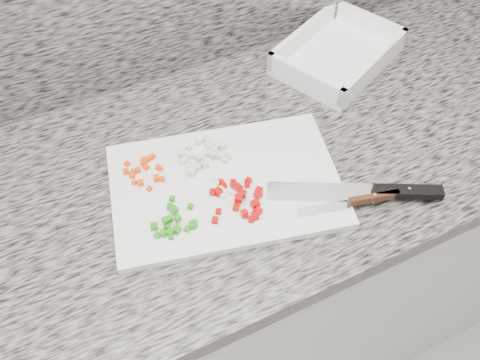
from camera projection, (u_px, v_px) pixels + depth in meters
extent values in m
cube|color=silver|center=(208.00, 287.00, 1.39)|extent=(3.92, 0.62, 0.86)
cube|color=slate|center=(198.00, 179.00, 1.04)|extent=(3.96, 0.64, 0.04)
cube|color=white|center=(226.00, 185.00, 1.00)|extent=(0.48, 0.37, 0.01)
cube|color=#F64005|center=(127.00, 164.00, 1.02)|extent=(0.01, 0.01, 0.01)
cube|color=#F64005|center=(143.00, 159.00, 1.02)|extent=(0.01, 0.01, 0.01)
cube|color=#F64005|center=(158.00, 167.00, 1.01)|extent=(0.01, 0.01, 0.01)
cube|color=#F64005|center=(148.00, 159.00, 1.02)|extent=(0.01, 0.01, 0.01)
cube|color=#F64005|center=(137.00, 170.00, 1.01)|extent=(0.01, 0.01, 0.01)
cube|color=#F64005|center=(146.00, 167.00, 1.01)|extent=(0.01, 0.01, 0.01)
cube|color=#F64005|center=(138.00, 170.00, 1.01)|extent=(0.01, 0.01, 0.01)
cube|color=#F64005|center=(132.00, 175.00, 1.00)|extent=(0.01, 0.01, 0.01)
cube|color=#F64005|center=(162.00, 179.00, 0.99)|extent=(0.01, 0.01, 0.01)
cube|color=#F64005|center=(141.00, 183.00, 0.99)|extent=(0.01, 0.01, 0.01)
cube|color=#F64005|center=(149.00, 189.00, 0.98)|extent=(0.01, 0.01, 0.01)
cube|color=#F64005|center=(143.00, 163.00, 1.02)|extent=(0.01, 0.01, 0.01)
cube|color=#F64005|center=(126.00, 171.00, 1.00)|extent=(0.01, 0.01, 0.01)
cube|color=#F64005|center=(157.00, 178.00, 0.99)|extent=(0.01, 0.01, 0.01)
cube|color=#F64005|center=(152.00, 156.00, 1.03)|extent=(0.01, 0.01, 0.01)
cube|color=#F64005|center=(161.00, 168.00, 1.01)|extent=(0.01, 0.01, 0.01)
cube|color=#F64005|center=(133.00, 171.00, 1.00)|extent=(0.01, 0.01, 0.01)
cube|color=#F64005|center=(145.00, 161.00, 1.02)|extent=(0.01, 0.01, 0.01)
cube|color=#F64005|center=(134.00, 182.00, 0.99)|extent=(0.01, 0.01, 0.01)
cube|color=beige|center=(222.00, 145.00, 1.04)|extent=(0.01, 0.01, 0.01)
cube|color=beige|center=(225.00, 160.00, 1.02)|extent=(0.01, 0.01, 0.01)
cube|color=beige|center=(207.00, 144.00, 1.05)|extent=(0.01, 0.01, 0.01)
cube|color=beige|center=(208.00, 153.00, 1.03)|extent=(0.02, 0.02, 0.01)
cube|color=beige|center=(192.00, 166.00, 1.01)|extent=(0.02, 0.02, 0.01)
cube|color=beige|center=(211.00, 142.00, 1.05)|extent=(0.01, 0.01, 0.01)
cube|color=beige|center=(182.00, 154.00, 1.03)|extent=(0.01, 0.01, 0.01)
cube|color=beige|center=(214.00, 150.00, 1.03)|extent=(0.02, 0.02, 0.01)
cube|color=beige|center=(205.00, 164.00, 1.01)|extent=(0.01, 0.01, 0.01)
cube|color=beige|center=(222.00, 156.00, 1.02)|extent=(0.02, 0.02, 0.01)
cube|color=beige|center=(191.00, 172.00, 1.00)|extent=(0.02, 0.02, 0.01)
cube|color=beige|center=(198.00, 142.00, 1.05)|extent=(0.01, 0.01, 0.01)
cube|color=beige|center=(198.00, 167.00, 1.01)|extent=(0.02, 0.02, 0.01)
cube|color=beige|center=(197.00, 157.00, 1.03)|extent=(0.01, 0.01, 0.01)
cube|color=beige|center=(191.00, 156.00, 1.03)|extent=(0.01, 0.01, 0.01)
cube|color=beige|center=(211.00, 146.00, 1.04)|extent=(0.01, 0.01, 0.01)
cube|color=beige|center=(207.00, 140.00, 1.05)|extent=(0.02, 0.02, 0.01)
cube|color=beige|center=(213.00, 154.00, 1.02)|extent=(0.01, 0.01, 0.01)
cube|color=beige|center=(210.00, 148.00, 1.04)|extent=(0.01, 0.01, 0.01)
cube|color=beige|center=(185.00, 159.00, 1.02)|extent=(0.01, 0.01, 0.01)
cube|color=beige|center=(199.00, 158.00, 1.02)|extent=(0.01, 0.01, 0.01)
cube|color=beige|center=(193.00, 170.00, 1.00)|extent=(0.02, 0.02, 0.01)
cube|color=beige|center=(183.00, 161.00, 1.02)|extent=(0.01, 0.01, 0.01)
cube|color=beige|center=(212.00, 148.00, 1.04)|extent=(0.02, 0.02, 0.01)
cube|color=beige|center=(189.00, 148.00, 1.04)|extent=(0.01, 0.01, 0.01)
cube|color=beige|center=(218.00, 156.00, 1.03)|extent=(0.01, 0.01, 0.01)
cube|color=beige|center=(216.00, 147.00, 1.04)|extent=(0.01, 0.01, 0.01)
cube|color=beige|center=(229.00, 156.00, 1.03)|extent=(0.01, 0.01, 0.01)
cube|color=#21860C|center=(163.00, 233.00, 0.92)|extent=(0.02, 0.02, 0.01)
cube|color=#21860C|center=(169.00, 219.00, 0.93)|extent=(0.01, 0.01, 0.01)
cube|color=#21860C|center=(172.00, 199.00, 0.96)|extent=(0.01, 0.01, 0.01)
cube|color=#21860C|center=(176.00, 228.00, 0.92)|extent=(0.01, 0.01, 0.01)
cube|color=#21860C|center=(170.00, 206.00, 0.95)|extent=(0.01, 0.01, 0.01)
cube|color=#21860C|center=(178.00, 218.00, 0.93)|extent=(0.01, 0.01, 0.01)
cube|color=#21860C|center=(193.00, 225.00, 0.93)|extent=(0.02, 0.02, 0.01)
cube|color=#21860C|center=(194.00, 222.00, 0.93)|extent=(0.01, 0.01, 0.01)
cube|color=#21860C|center=(193.00, 224.00, 0.93)|extent=(0.01, 0.01, 0.01)
cube|color=#21860C|center=(170.00, 233.00, 0.92)|extent=(0.02, 0.02, 0.01)
cube|color=#21860C|center=(157.00, 235.00, 0.91)|extent=(0.01, 0.01, 0.01)
cube|color=#21860C|center=(154.00, 226.00, 0.92)|extent=(0.01, 0.01, 0.01)
cube|color=#21860C|center=(187.00, 229.00, 0.92)|extent=(0.01, 0.01, 0.01)
cube|color=#21860C|center=(167.00, 226.00, 0.93)|extent=(0.01, 0.01, 0.01)
cube|color=#21860C|center=(174.00, 210.00, 0.94)|extent=(0.02, 0.02, 0.01)
cube|color=#21860C|center=(171.00, 237.00, 0.91)|extent=(0.01, 0.01, 0.01)
cube|color=#21860C|center=(166.00, 220.00, 0.92)|extent=(0.01, 0.01, 0.01)
cube|color=#21860C|center=(177.00, 230.00, 0.92)|extent=(0.02, 0.02, 0.01)
cube|color=#21860C|center=(191.00, 206.00, 0.95)|extent=(0.01, 0.01, 0.01)
cube|color=#B70502|center=(259.00, 191.00, 0.97)|extent=(0.02, 0.02, 0.01)
cube|color=#B70502|center=(245.00, 215.00, 0.94)|extent=(0.01, 0.01, 0.01)
cube|color=#B70502|center=(238.00, 198.00, 0.95)|extent=(0.01, 0.01, 0.01)
cube|color=#B70502|center=(236.00, 207.00, 0.95)|extent=(0.02, 0.02, 0.01)
cube|color=#B70502|center=(251.00, 219.00, 0.93)|extent=(0.01, 0.01, 0.01)
cube|color=#B70502|center=(248.00, 181.00, 0.99)|extent=(0.01, 0.01, 0.01)
cube|color=#B70502|center=(234.00, 185.00, 0.98)|extent=(0.01, 0.01, 0.01)
cube|color=#B70502|center=(219.00, 211.00, 0.95)|extent=(0.01, 0.01, 0.01)
cube|color=#B70502|center=(258.00, 195.00, 0.97)|extent=(0.02, 0.02, 0.01)
cube|color=#B70502|center=(254.00, 213.00, 0.94)|extent=(0.01, 0.01, 0.01)
cube|color=#B70502|center=(239.00, 199.00, 0.95)|extent=(0.02, 0.02, 0.01)
cube|color=#B70502|center=(247.00, 185.00, 0.98)|extent=(0.01, 0.01, 0.01)
cube|color=#B70502|center=(221.00, 182.00, 0.99)|extent=(0.01, 0.01, 0.01)
cube|color=#B70502|center=(255.00, 216.00, 0.94)|extent=(0.01, 0.01, 0.01)
cube|color=#B70502|center=(255.00, 204.00, 0.95)|extent=(0.01, 0.01, 0.01)
cube|color=#B70502|center=(233.00, 183.00, 0.99)|extent=(0.01, 0.01, 0.01)
cube|color=#B70502|center=(218.00, 192.00, 0.97)|extent=(0.02, 0.02, 0.01)
cube|color=#B70502|center=(243.00, 194.00, 0.96)|extent=(0.02, 0.02, 0.01)
cube|color=#B70502|center=(256.00, 204.00, 0.95)|extent=(0.01, 0.01, 0.01)
cube|color=#B70502|center=(244.00, 213.00, 0.94)|extent=(0.01, 0.01, 0.01)
cube|color=#B70502|center=(224.00, 185.00, 0.98)|extent=(0.01, 0.01, 0.01)
cube|color=#B70502|center=(258.00, 211.00, 0.94)|extent=(0.02, 0.02, 0.01)
cube|color=#B70502|center=(213.00, 192.00, 0.97)|extent=(0.02, 0.02, 0.01)
cube|color=#B70502|center=(215.00, 220.00, 0.93)|extent=(0.01, 0.01, 0.01)
cube|color=#B70502|center=(239.00, 188.00, 0.98)|extent=(0.01, 0.01, 0.01)
cube|color=#EFEAB8|center=(218.00, 183.00, 0.99)|extent=(0.01, 0.01, 0.01)
cube|color=#EFEAB8|center=(211.00, 188.00, 0.98)|extent=(0.01, 0.01, 0.01)
cube|color=#EFEAB8|center=(222.00, 188.00, 0.98)|extent=(0.01, 0.01, 0.01)
cube|color=#EFEAB8|center=(213.00, 189.00, 0.98)|extent=(0.01, 0.01, 0.01)
cube|color=#EFEAB8|center=(217.00, 182.00, 0.99)|extent=(0.01, 0.01, 0.01)
cube|color=#EFEAB8|center=(231.00, 193.00, 0.97)|extent=(0.01, 0.01, 0.01)
cube|color=#EFEAB8|center=(230.00, 193.00, 0.97)|extent=(0.01, 0.01, 0.01)
cube|color=#EFEAB8|center=(223.00, 196.00, 0.97)|extent=(0.01, 0.01, 0.01)
cube|color=#EFEAB8|center=(218.00, 177.00, 1.00)|extent=(0.01, 0.01, 0.01)
cube|color=#EFEAB8|center=(215.00, 179.00, 0.99)|extent=(0.01, 0.01, 0.01)
cube|color=silver|center=(320.00, 192.00, 0.98)|extent=(0.19, 0.13, 0.00)
cube|color=black|center=(408.00, 192.00, 0.97)|extent=(0.12, 0.08, 0.02)
cylinder|color=silver|center=(409.00, 189.00, 0.96)|extent=(0.01, 0.01, 0.00)
cube|color=silver|center=(323.00, 209.00, 0.95)|extent=(0.10, 0.04, 0.00)
cube|color=#472111|center=(374.00, 198.00, 0.96)|extent=(0.09, 0.03, 0.02)
cylinder|color=silver|center=(375.00, 195.00, 0.95)|extent=(0.01, 0.01, 0.00)
cube|color=white|center=(337.00, 59.00, 1.23)|extent=(0.33, 0.30, 0.01)
cube|color=white|center=(305.00, 33.00, 1.24)|extent=(0.26, 0.13, 0.04)
cube|color=white|center=(374.00, 66.00, 1.17)|extent=(0.26, 0.13, 0.04)
cube|color=white|center=(368.00, 22.00, 1.27)|extent=(0.09, 0.19, 0.04)
cube|color=white|center=(305.00, 79.00, 1.14)|extent=(0.09, 0.19, 0.04)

